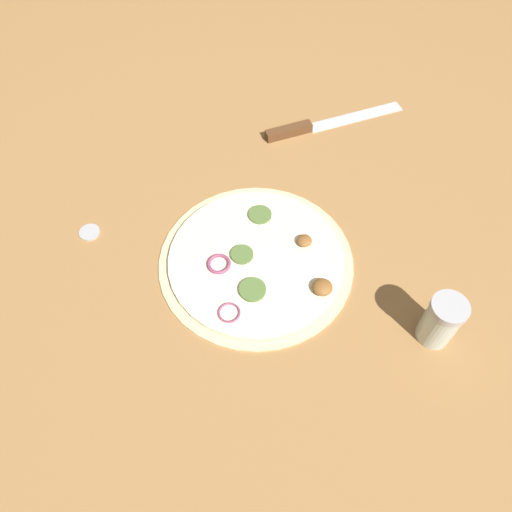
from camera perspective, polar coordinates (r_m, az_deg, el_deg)
ground_plane at (r=0.82m, az=-0.00°, el=-0.66°), size 3.00×3.00×0.00m
pizza at (r=0.81m, az=0.09°, el=-0.50°), size 0.32×0.32×0.03m
knife at (r=1.03m, az=6.08°, el=14.48°), size 0.29×0.10×0.02m
spice_jar at (r=0.76m, az=20.40°, el=-6.96°), size 0.05×0.05×0.09m
loose_cap at (r=0.90m, az=-18.52°, el=2.65°), size 0.04×0.04×0.01m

